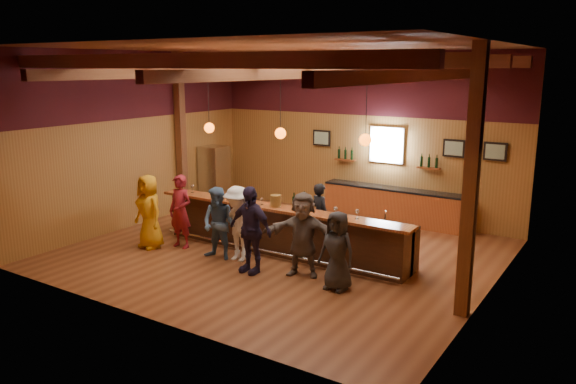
{
  "coord_description": "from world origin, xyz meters",
  "views": [
    {
      "loc": [
        6.66,
        -10.02,
        4.12
      ],
      "look_at": [
        0.0,
        0.3,
        1.35
      ],
      "focal_mm": 35.0,
      "sensor_mm": 36.0,
      "label": 1
    }
  ],
  "objects_px": {
    "customer_navy": "(250,230)",
    "customer_dark": "(337,251)",
    "bottle_a": "(294,202)",
    "bartender": "(320,215)",
    "customer_brown": "(303,234)",
    "ice_bucket": "(276,201)",
    "customer_orange": "(149,211)",
    "bar_counter": "(285,229)",
    "customer_redvest": "(180,211)",
    "customer_white": "(238,224)",
    "back_bar_cabinet": "(395,206)",
    "customer_denim": "(219,224)",
    "stainless_fridge": "(214,176)"
  },
  "relations": [
    {
      "from": "customer_white",
      "to": "customer_brown",
      "type": "distance_m",
      "value": 1.63
    },
    {
      "from": "bar_counter",
      "to": "customer_denim",
      "type": "height_order",
      "value": "customer_denim"
    },
    {
      "from": "customer_redvest",
      "to": "customer_dark",
      "type": "bearing_deg",
      "value": -3.91
    },
    {
      "from": "back_bar_cabinet",
      "to": "customer_navy",
      "type": "distance_m",
      "value": 5.17
    },
    {
      "from": "ice_bucket",
      "to": "customer_dark",
      "type": "bearing_deg",
      "value": -26.04
    },
    {
      "from": "bartender",
      "to": "ice_bucket",
      "type": "height_order",
      "value": "bartender"
    },
    {
      "from": "customer_orange",
      "to": "bottle_a",
      "type": "height_order",
      "value": "customer_orange"
    },
    {
      "from": "customer_redvest",
      "to": "bottle_a",
      "type": "relative_size",
      "value": 4.84
    },
    {
      "from": "customer_brown",
      "to": "bartender",
      "type": "distance_m",
      "value": 1.92
    },
    {
      "from": "customer_denim",
      "to": "bartender",
      "type": "height_order",
      "value": "customer_denim"
    },
    {
      "from": "customer_navy",
      "to": "customer_dark",
      "type": "height_order",
      "value": "customer_navy"
    },
    {
      "from": "bar_counter",
      "to": "customer_dark",
      "type": "relative_size",
      "value": 4.17
    },
    {
      "from": "customer_white",
      "to": "customer_dark",
      "type": "relative_size",
      "value": 1.09
    },
    {
      "from": "ice_bucket",
      "to": "bottle_a",
      "type": "distance_m",
      "value": 0.44
    },
    {
      "from": "customer_dark",
      "to": "bartender",
      "type": "distance_m",
      "value": 2.59
    },
    {
      "from": "customer_redvest",
      "to": "customer_navy",
      "type": "bearing_deg",
      "value": -10.58
    },
    {
      "from": "customer_denim",
      "to": "customer_dark",
      "type": "distance_m",
      "value": 2.96
    },
    {
      "from": "customer_navy",
      "to": "customer_dark",
      "type": "xyz_separation_m",
      "value": [
        1.91,
        0.15,
        -0.14
      ]
    },
    {
      "from": "bar_counter",
      "to": "bartender",
      "type": "height_order",
      "value": "bartender"
    },
    {
      "from": "customer_navy",
      "to": "ice_bucket",
      "type": "relative_size",
      "value": 6.99
    },
    {
      "from": "bartender",
      "to": "ice_bucket",
      "type": "bearing_deg",
      "value": 88.16
    },
    {
      "from": "bar_counter",
      "to": "customer_redvest",
      "type": "distance_m",
      "value": 2.45
    },
    {
      "from": "bartender",
      "to": "ice_bucket",
      "type": "xyz_separation_m",
      "value": [
        -0.51,
        -1.07,
        0.49
      ]
    },
    {
      "from": "back_bar_cabinet",
      "to": "bartender",
      "type": "relative_size",
      "value": 2.67
    },
    {
      "from": "customer_orange",
      "to": "customer_dark",
      "type": "relative_size",
      "value": 1.13
    },
    {
      "from": "customer_dark",
      "to": "bottle_a",
      "type": "bearing_deg",
      "value": 151.46
    },
    {
      "from": "bottle_a",
      "to": "customer_orange",
      "type": "bearing_deg",
      "value": -159.37
    },
    {
      "from": "back_bar_cabinet",
      "to": "bartender",
      "type": "xyz_separation_m",
      "value": [
        -0.71,
        -2.81,
        0.27
      ]
    },
    {
      "from": "bartender",
      "to": "ice_bucket",
      "type": "distance_m",
      "value": 1.28
    },
    {
      "from": "customer_brown",
      "to": "ice_bucket",
      "type": "distance_m",
      "value": 1.41
    },
    {
      "from": "back_bar_cabinet",
      "to": "ice_bucket",
      "type": "xyz_separation_m",
      "value": [
        -1.22,
        -3.89,
        0.76
      ]
    },
    {
      "from": "customer_orange",
      "to": "customer_dark",
      "type": "xyz_separation_m",
      "value": [
        4.81,
        0.12,
        -0.1
      ]
    },
    {
      "from": "bar_counter",
      "to": "customer_orange",
      "type": "relative_size",
      "value": 3.68
    },
    {
      "from": "back_bar_cabinet",
      "to": "customer_navy",
      "type": "xyz_separation_m",
      "value": [
        -1.07,
        -5.04,
        0.42
      ]
    },
    {
      "from": "customer_dark",
      "to": "customer_redvest",
      "type": "bearing_deg",
      "value": -178.98
    },
    {
      "from": "bar_counter",
      "to": "customer_brown",
      "type": "relative_size",
      "value": 3.69
    },
    {
      "from": "bar_counter",
      "to": "back_bar_cabinet",
      "type": "relative_size",
      "value": 1.57
    },
    {
      "from": "customer_white",
      "to": "customer_brown",
      "type": "height_order",
      "value": "customer_brown"
    },
    {
      "from": "customer_dark",
      "to": "ice_bucket",
      "type": "distance_m",
      "value": 2.34
    },
    {
      "from": "bar_counter",
      "to": "back_bar_cabinet",
      "type": "xyz_separation_m",
      "value": [
        1.18,
        3.57,
        -0.05
      ]
    },
    {
      "from": "customer_dark",
      "to": "bottle_a",
      "type": "relative_size",
      "value": 4.3
    },
    {
      "from": "customer_orange",
      "to": "customer_denim",
      "type": "relative_size",
      "value": 1.08
    },
    {
      "from": "customer_navy",
      "to": "bottle_a",
      "type": "relative_size",
      "value": 5.1
    },
    {
      "from": "customer_orange",
      "to": "bottle_a",
      "type": "xyz_separation_m",
      "value": [
        3.18,
        1.2,
        0.39
      ]
    },
    {
      "from": "stainless_fridge",
      "to": "customer_redvest",
      "type": "distance_m",
      "value": 3.99
    },
    {
      "from": "customer_brown",
      "to": "bar_counter",
      "type": "bearing_deg",
      "value": 118.79
    },
    {
      "from": "customer_redvest",
      "to": "customer_navy",
      "type": "xyz_separation_m",
      "value": [
        2.31,
        -0.43,
        0.05
      ]
    },
    {
      "from": "bar_counter",
      "to": "bottle_a",
      "type": "relative_size",
      "value": 17.9
    },
    {
      "from": "bottle_a",
      "to": "bartender",
      "type": "bearing_deg",
      "value": 85.55
    },
    {
      "from": "customer_orange",
      "to": "customer_brown",
      "type": "distance_m",
      "value": 3.91
    }
  ]
}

